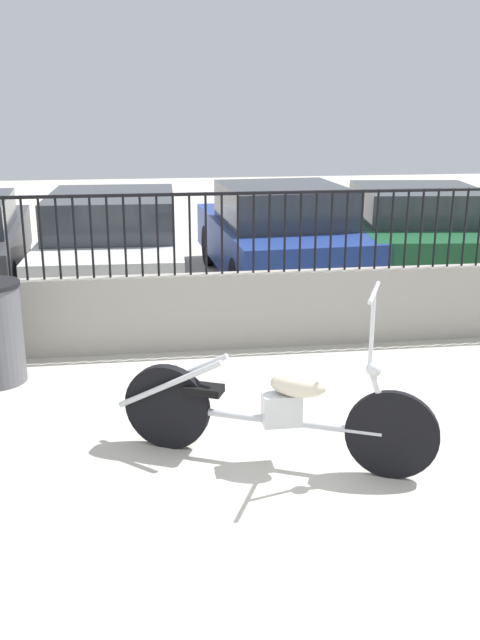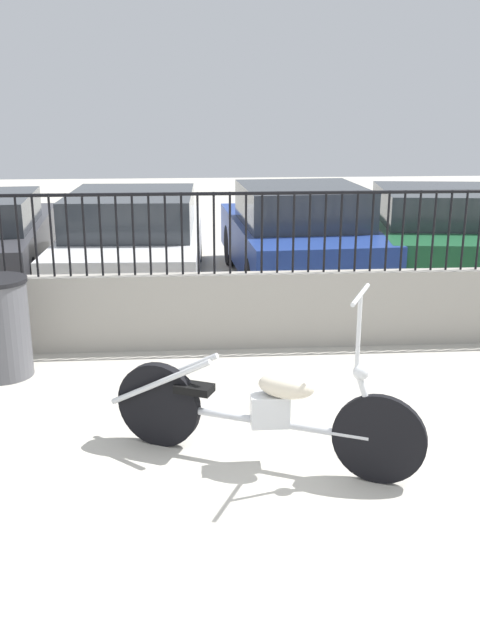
# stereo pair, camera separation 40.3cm
# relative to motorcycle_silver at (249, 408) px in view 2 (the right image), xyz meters

# --- Properties ---
(ground_plane) EXTENTS (40.00, 40.00, 0.00)m
(ground_plane) POSITION_rel_motorcycle_silver_xyz_m (-0.07, -0.65, -0.42)
(ground_plane) COLOR #B7B2A5
(low_wall) EXTENTS (9.96, 0.18, 0.82)m
(low_wall) POSITION_rel_motorcycle_silver_xyz_m (-0.07, 2.53, -0.01)
(low_wall) COLOR #9E998E
(low_wall) RESTS_ON ground_plane
(fence_railing) EXTENTS (9.96, 0.04, 0.86)m
(fence_railing) POSITION_rel_motorcycle_silver_xyz_m (-0.07, 2.53, 0.95)
(fence_railing) COLOR black
(fence_railing) RESTS_ON low_wall
(motorcycle_silver) EXTENTS (2.23, 1.10, 1.38)m
(motorcycle_silver) POSITION_rel_motorcycle_silver_xyz_m (0.00, 0.00, 0.00)
(motorcycle_silver) COLOR black
(motorcycle_silver) RESTS_ON ground_plane
(trash_bin) EXTENTS (0.58, 0.58, 0.97)m
(trash_bin) POSITION_rel_motorcycle_silver_xyz_m (-2.23, 1.85, 0.07)
(trash_bin) COLOR #56565B
(trash_bin) RESTS_ON ground_plane
(car_white) EXTENTS (2.01, 4.50, 1.34)m
(car_white) POSITION_rel_motorcycle_silver_xyz_m (-1.20, 5.34, 0.25)
(car_white) COLOR black
(car_white) RESTS_ON ground_plane
(car_blue) EXTENTS (2.06, 4.01, 1.41)m
(car_blue) POSITION_rel_motorcycle_silver_xyz_m (1.16, 5.28, 0.29)
(car_blue) COLOR black
(car_blue) RESTS_ON ground_plane
(car_green) EXTENTS (2.33, 4.14, 1.35)m
(car_green) POSITION_rel_motorcycle_silver_xyz_m (3.20, 5.33, 0.27)
(car_green) COLOR black
(car_green) RESTS_ON ground_plane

